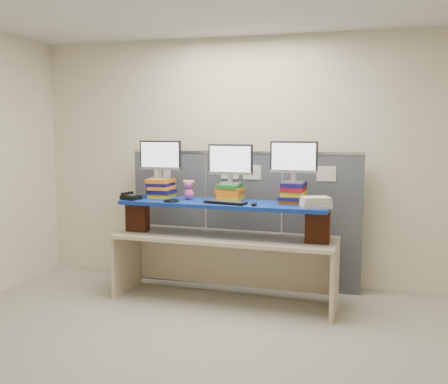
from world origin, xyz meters
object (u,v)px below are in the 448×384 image
(blue_board, at_px, (224,204))
(desk_phone, at_px, (131,197))
(keyboard, at_px, (225,202))
(monitor_center, at_px, (230,161))
(monitor_left, at_px, (160,157))
(monitor_right, at_px, (294,159))
(desk, at_px, (224,249))

(blue_board, height_order, desk_phone, desk_phone)
(keyboard, distance_m, desk_phone, 1.03)
(monitor_center, height_order, keyboard, monitor_center)
(desk_phone, bearing_deg, monitor_left, 58.67)
(monitor_right, bearing_deg, desk_phone, -171.51)
(monitor_right, bearing_deg, monitor_center, -180.00)
(monitor_left, relative_size, monitor_right, 1.00)
(desk, xyz_separation_m, monitor_right, (0.69, 0.08, 0.92))
(desk, relative_size, keyboard, 5.20)
(monitor_center, bearing_deg, keyboard, -85.12)
(desk, xyz_separation_m, monitor_left, (-0.74, 0.16, 0.92))
(monitor_left, height_order, monitor_right, monitor_right)
(monitor_left, xyz_separation_m, monitor_right, (1.43, -0.08, 0.00))
(desk, relative_size, monitor_right, 4.92)
(monitor_right, bearing_deg, blue_board, -170.13)
(monitor_center, bearing_deg, desk, -105.11)
(desk, xyz_separation_m, blue_board, (-0.00, 0.00, 0.47))
(desk, relative_size, desk_phone, 10.84)
(blue_board, xyz_separation_m, desk_phone, (-0.99, -0.07, 0.05))
(monitor_left, distance_m, monitor_center, 0.78)
(monitor_center, distance_m, keyboard, 0.46)
(desk, height_order, monitor_left, monitor_left)
(monitor_left, height_order, monitor_center, monitor_left)
(desk, xyz_separation_m, monitor_center, (0.04, 0.12, 0.89))
(monitor_center, bearing_deg, desk_phone, -166.25)
(monitor_left, xyz_separation_m, keyboard, (0.79, -0.28, -0.42))
(desk, bearing_deg, monitor_right, 9.87)
(keyboard, bearing_deg, monitor_left, 173.27)
(monitor_center, height_order, desk_phone, monitor_center)
(monitor_left, bearing_deg, keyboard, -16.56)
(monitor_center, relative_size, monitor_right, 1.00)
(keyboard, bearing_deg, monitor_center, 104.70)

